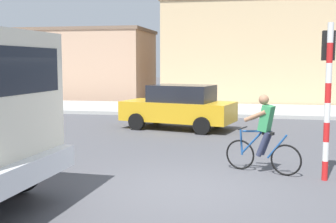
{
  "coord_description": "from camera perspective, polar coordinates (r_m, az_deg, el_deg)",
  "views": [
    {
      "loc": [
        1.18,
        -8.04,
        2.42
      ],
      "look_at": [
        -0.84,
        2.5,
        1.2
      ],
      "focal_mm": 46.65,
      "sensor_mm": 36.0,
      "label": 1
    }
  ],
  "objects": [
    {
      "name": "building_mid_block",
      "position": [
        27.86,
        10.25,
        7.58
      ],
      "size": [
        9.67,
        7.63,
        6.0
      ],
      "color": "#D1B284",
      "rests_on": "ground"
    },
    {
      "name": "car_red_near",
      "position": [
        15.78,
        1.43,
        0.65
      ],
      "size": [
        4.29,
        2.59,
        1.6
      ],
      "color": "gold",
      "rests_on": "ground"
    },
    {
      "name": "cyclist",
      "position": [
        9.74,
        12.37,
        -2.86
      ],
      "size": [
        1.63,
        0.74,
        1.72
      ],
      "color": "black",
      "rests_on": "ground"
    },
    {
      "name": "sidewalk_far",
      "position": [
        21.7,
        7.68,
        0.23
      ],
      "size": [
        80.0,
        5.0,
        0.16
      ],
      "primitive_type": "cube",
      "color": "#ADADA8",
      "rests_on": "ground"
    },
    {
      "name": "traffic_light_pole",
      "position": [
        9.42,
        20.17,
        3.95
      ],
      "size": [
        0.24,
        0.43,
        3.2
      ],
      "color": "red",
      "rests_on": "ground"
    },
    {
      "name": "building_corner_left",
      "position": [
        30.51,
        -12.69,
        6.07
      ],
      "size": [
        10.97,
        5.63,
        4.57
      ],
      "color": "tan",
      "rests_on": "ground"
    },
    {
      "name": "ground_plane",
      "position": [
        8.48,
        2.44,
        -10.1
      ],
      "size": [
        120.0,
        120.0,
        0.0
      ],
      "primitive_type": "plane",
      "color": "#4C4C51"
    }
  ]
}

